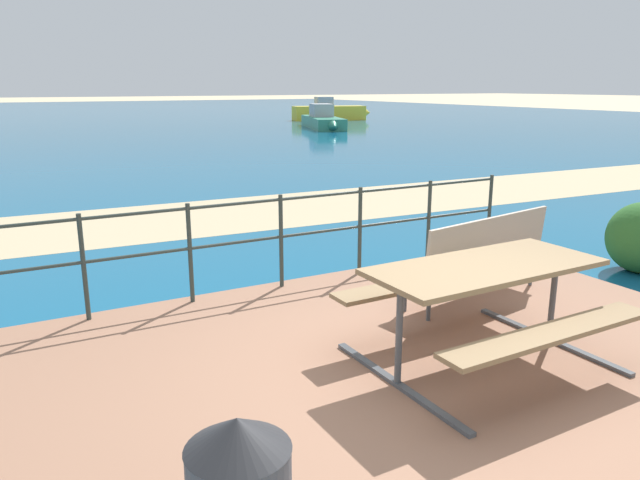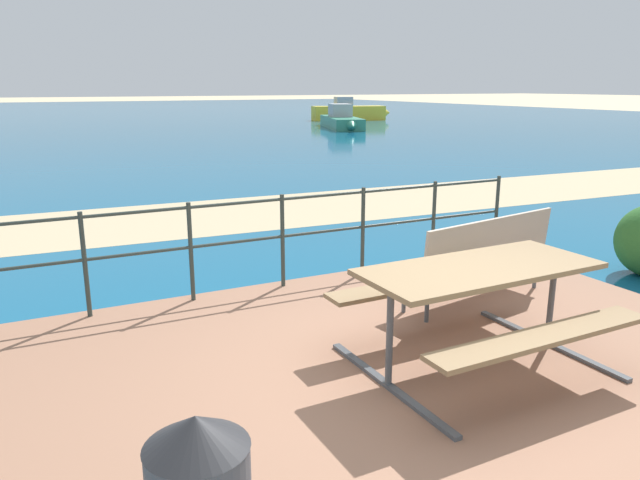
{
  "view_description": "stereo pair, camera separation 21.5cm",
  "coord_description": "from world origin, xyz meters",
  "px_view_note": "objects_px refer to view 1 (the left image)",
  "views": [
    {
      "loc": [
        -2.59,
        -3.14,
        2.16
      ],
      "look_at": [
        0.17,
        1.9,
        0.67
      ],
      "focal_mm": 33.8,
      "sensor_mm": 36.0,
      "label": 1
    },
    {
      "loc": [
        -2.4,
        -3.24,
        2.16
      ],
      "look_at": [
        0.17,
        1.9,
        0.67
      ],
      "focal_mm": 33.8,
      "sensor_mm": 36.0,
      "label": 2
    }
  ],
  "objects_px": {
    "picnic_table": "(484,287)",
    "park_bench": "(481,249)",
    "boat_mid": "(331,112)",
    "boat_far": "(323,120)"
  },
  "relations": [
    {
      "from": "picnic_table",
      "to": "boat_mid",
      "type": "bearing_deg",
      "value": 61.16
    },
    {
      "from": "picnic_table",
      "to": "boat_mid",
      "type": "height_order",
      "value": "boat_mid"
    },
    {
      "from": "picnic_table",
      "to": "park_bench",
      "type": "distance_m",
      "value": 1.45
    },
    {
      "from": "park_bench",
      "to": "boat_mid",
      "type": "distance_m",
      "value": 32.95
    },
    {
      "from": "boat_mid",
      "to": "boat_far",
      "type": "height_order",
      "value": "boat_mid"
    },
    {
      "from": "picnic_table",
      "to": "park_bench",
      "type": "relative_size",
      "value": 1.02
    },
    {
      "from": "park_bench",
      "to": "boat_mid",
      "type": "bearing_deg",
      "value": -126.61
    },
    {
      "from": "boat_mid",
      "to": "boat_far",
      "type": "xyz_separation_m",
      "value": [
        -3.94,
        -6.08,
        -0.1
      ]
    },
    {
      "from": "park_bench",
      "to": "picnic_table",
      "type": "bearing_deg",
      "value": 38.01
    },
    {
      "from": "boat_mid",
      "to": "boat_far",
      "type": "bearing_deg",
      "value": -110.84
    }
  ]
}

